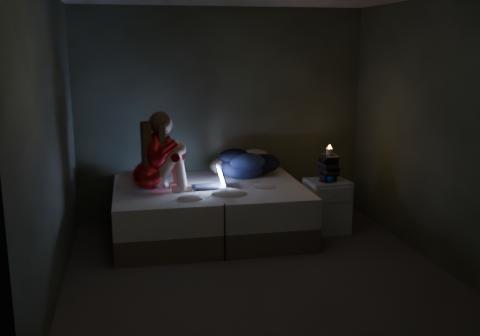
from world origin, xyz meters
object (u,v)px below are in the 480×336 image
object	(u,v)px
laptop	(208,177)
phone	(324,182)
woman	(149,152)
candle	(329,153)
nightstand	(327,206)
bed	(210,211)

from	to	relation	value
laptop	phone	bearing A→B (deg)	-7.93
woman	candle	world-z (taller)	woman
woman	laptop	world-z (taller)	woman
nightstand	phone	world-z (taller)	phone
woman	phone	world-z (taller)	woman
laptop	nightstand	xyz separation A→B (m)	(1.39, -0.05, -0.41)
woman	candle	size ratio (longest dim) A/B	10.95
laptop	phone	xyz separation A→B (m)	(1.32, -0.12, -0.09)
bed	phone	size ratio (longest dim) A/B	15.12
phone	laptop	bearing A→B (deg)	159.08
bed	candle	xyz separation A→B (m)	(1.38, -0.11, 0.65)
bed	laptop	world-z (taller)	laptop
bed	phone	world-z (taller)	phone
nightstand	candle	world-z (taller)	candle
laptop	bed	bearing A→B (deg)	70.55
nightstand	candle	size ratio (longest dim) A/B	7.65
candle	woman	bearing A→B (deg)	-179.65
woman	bed	bearing A→B (deg)	4.12
bed	woman	size ratio (longest dim) A/B	2.42
phone	nightstand	bearing A→B (deg)	29.46
laptop	nightstand	size ratio (longest dim) A/B	0.60
laptop	candle	bearing A→B (deg)	-4.70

